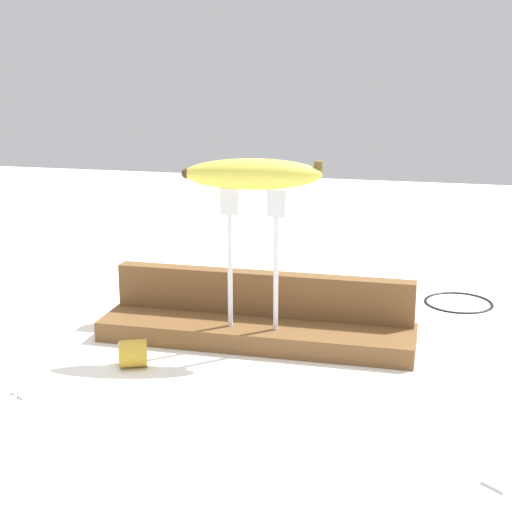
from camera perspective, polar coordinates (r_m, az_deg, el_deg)
name	(u,v)px	position (r m, az deg, el deg)	size (l,w,h in m)	color
ground_plane	(256,342)	(1.14, 0.00, -6.31)	(3.00, 3.00, 0.00)	white
wooden_board	(256,333)	(1.13, 0.00, -5.61)	(0.45, 0.11, 0.03)	brown
board_backstop	(263,293)	(1.16, 0.48, -2.74)	(0.45, 0.03, 0.06)	brown
fork_stand_center	(253,247)	(1.08, -0.24, 0.65)	(0.09, 0.01, 0.20)	silver
banana_raised_center	(253,174)	(1.06, -0.25, 5.99)	(0.19, 0.08, 0.04)	#DBD147
banana_chunk_near	(132,353)	(1.06, -9.00, -7.03)	(0.05, 0.05, 0.04)	gold
wire_coil	(459,302)	(1.35, 14.55, -3.24)	(0.11, 0.11, 0.01)	black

